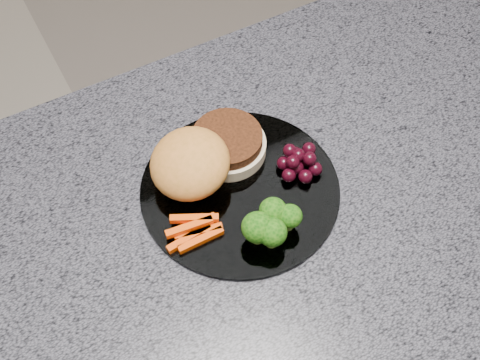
# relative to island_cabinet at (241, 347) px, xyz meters

# --- Properties ---
(island_cabinet) EXTENTS (1.20, 0.60, 0.86)m
(island_cabinet) POSITION_rel_island_cabinet_xyz_m (0.00, 0.00, 0.00)
(island_cabinet) COLOR brown
(island_cabinet) RESTS_ON ground
(countertop) EXTENTS (1.20, 0.60, 0.04)m
(countertop) POSITION_rel_island_cabinet_xyz_m (0.00, 0.00, 0.45)
(countertop) COLOR #4E4D57
(countertop) RESTS_ON island_cabinet
(plate) EXTENTS (0.26, 0.26, 0.01)m
(plate) POSITION_rel_island_cabinet_xyz_m (0.02, 0.03, 0.47)
(plate) COLOR white
(plate) RESTS_ON countertop
(burger) EXTENTS (0.20, 0.15, 0.06)m
(burger) POSITION_rel_island_cabinet_xyz_m (-0.01, 0.08, 0.50)
(burger) COLOR beige
(burger) RESTS_ON plate
(carrot_sticks) EXTENTS (0.08, 0.05, 0.02)m
(carrot_sticks) POSITION_rel_island_cabinet_xyz_m (-0.07, 0.00, 0.48)
(carrot_sticks) COLOR #E54303
(carrot_sticks) RESTS_ON plate
(broccoli) EXTENTS (0.08, 0.06, 0.05)m
(broccoli) POSITION_rel_island_cabinet_xyz_m (0.02, -0.05, 0.50)
(broccoli) COLOR olive
(broccoli) RESTS_ON plate
(grape_bunch) EXTENTS (0.06, 0.06, 0.03)m
(grape_bunch) POSITION_rel_island_cabinet_xyz_m (0.10, 0.03, 0.49)
(grape_bunch) COLOR black
(grape_bunch) RESTS_ON plate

